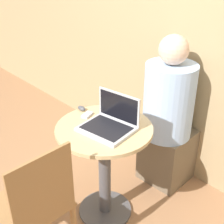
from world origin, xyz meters
TOP-DOWN VIEW (x-y plane):
  - ground_plane at (0.00, 0.00)m, footprint 12.00×12.00m
  - back_wall at (0.00, 0.85)m, footprint 7.00×0.05m
  - round_table at (0.00, 0.00)m, footprint 0.63×0.63m
  - laptop at (0.04, 0.02)m, footprint 0.35×0.31m
  - cell_phone at (-0.19, 0.01)m, footprint 0.08×0.10m
  - computer_mouse at (-0.28, 0.04)m, footprint 0.07×0.04m
  - chair_empty at (0.06, -0.58)m, footprint 0.42×0.42m
  - person_seated at (0.05, 0.66)m, footprint 0.39×0.59m

SIDE VIEW (x-z plane):
  - ground_plane at x=0.00m, z-range 0.00..0.00m
  - chair_empty at x=0.06m, z-range 0.02..0.91m
  - round_table at x=0.00m, z-range 0.14..0.87m
  - person_seated at x=0.05m, z-range -0.11..1.13m
  - cell_phone at x=-0.19m, z-range 0.73..0.75m
  - computer_mouse at x=-0.28m, z-range 0.73..0.77m
  - laptop at x=0.04m, z-range 0.67..0.88m
  - back_wall at x=0.00m, z-range 0.00..2.60m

